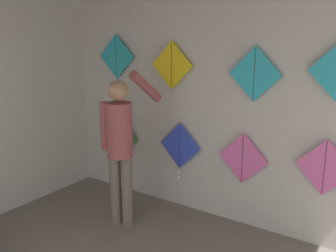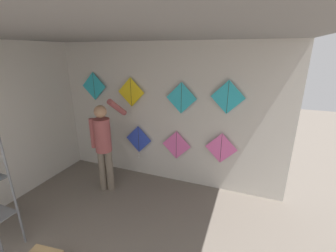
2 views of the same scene
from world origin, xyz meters
name	(u,v)px [view 1 (image 1 of 2)]	position (x,y,z in m)	size (l,w,h in m)	color
back_panel	(211,104)	(0.00, 4.09, 1.40)	(5.04, 0.06, 2.80)	beige
shopkeeper	(120,140)	(-0.72, 3.27, 1.03)	(0.45, 0.69, 1.83)	#726656
kite_0	(121,136)	(-1.37, 4.00, 0.80)	(0.59, 0.01, 0.59)	#338C38
kite_1	(180,147)	(-0.39, 4.00, 0.81)	(0.59, 0.04, 0.73)	blue
kite_2	(242,158)	(0.46, 4.00, 0.83)	(0.59, 0.01, 0.59)	pink
kite_3	(325,168)	(1.34, 4.00, 0.90)	(0.59, 0.01, 0.59)	pink
kite_4	(116,57)	(-1.41, 4.00, 1.91)	(0.59, 0.01, 0.59)	#28B2C6
kite_5	(172,65)	(-0.51, 4.00, 1.84)	(0.59, 0.01, 0.59)	yellow
kite_6	(254,74)	(0.55, 4.00, 1.79)	(0.59, 0.01, 0.59)	#28B2C6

